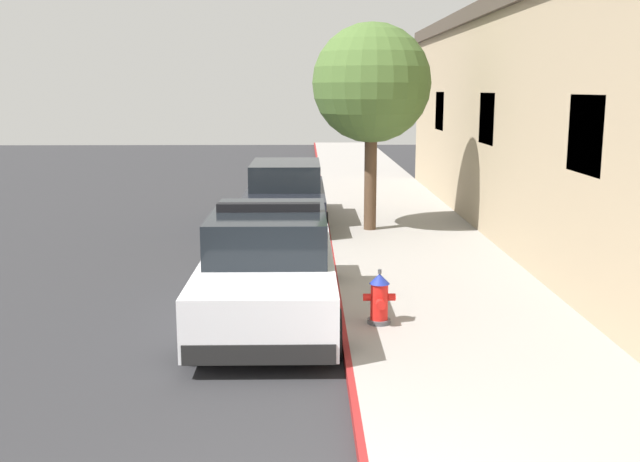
# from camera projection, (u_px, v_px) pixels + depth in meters

# --- Properties ---
(ground_plane) EXTENTS (33.33, 60.00, 0.20)m
(ground_plane) POSITION_uv_depth(u_px,v_px,m) (118.00, 261.00, 14.78)
(ground_plane) COLOR #2B2B2D
(sidewalk_pavement) EXTENTS (3.36, 60.00, 0.14)m
(sidewalk_pavement) POSITION_uv_depth(u_px,v_px,m) (416.00, 251.00, 14.86)
(sidewalk_pavement) COLOR gray
(sidewalk_pavement) RESTS_ON ground
(curb_painted_edge) EXTENTS (0.08, 60.00, 0.14)m
(curb_painted_edge) POSITION_uv_depth(u_px,v_px,m) (331.00, 252.00, 14.83)
(curb_painted_edge) COLOR maroon
(curb_painted_edge) RESTS_ON ground
(police_cruiser) EXTENTS (1.94, 4.84, 1.68)m
(police_cruiser) POSITION_uv_depth(u_px,v_px,m) (269.00, 268.00, 10.67)
(police_cruiser) COLOR white
(police_cruiser) RESTS_ON ground
(parked_car_silver_ahead) EXTENTS (1.94, 4.84, 1.56)m
(parked_car_silver_ahead) POSITION_uv_depth(u_px,v_px,m) (286.00, 196.00, 17.79)
(parked_car_silver_ahead) COLOR black
(parked_car_silver_ahead) RESTS_ON ground
(fire_hydrant) EXTENTS (0.44, 0.40, 0.76)m
(fire_hydrant) POSITION_uv_depth(u_px,v_px,m) (379.00, 299.00, 10.00)
(fire_hydrant) COLOR #4C4C51
(fire_hydrant) RESTS_ON sidewalk_pavement
(street_tree) EXTENTS (2.63, 2.63, 4.60)m
(street_tree) POSITION_uv_depth(u_px,v_px,m) (372.00, 84.00, 16.23)
(street_tree) COLOR brown
(street_tree) RESTS_ON sidewalk_pavement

